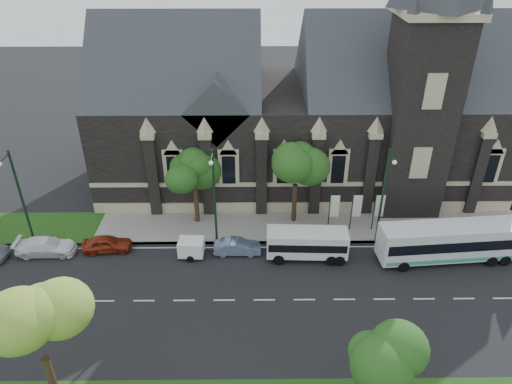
{
  "coord_description": "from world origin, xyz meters",
  "views": [
    {
      "loc": [
        -0.87,
        -26.32,
        24.79
      ],
      "look_at": [
        -0.57,
        6.0,
        5.86
      ],
      "focal_mm": 33.09,
      "sensor_mm": 36.0,
      "label": 1
    }
  ],
  "objects_px": {
    "street_lamp_near": "(384,192)",
    "car_far_red": "(107,244)",
    "tree_walk_right": "(298,165)",
    "box_trailer": "(191,247)",
    "tree_walk_left": "(196,167)",
    "banner_flag_right": "(378,208)",
    "banner_flag_center": "(355,208)",
    "tour_coach": "(449,242)",
    "shuttle_bus": "(307,243)",
    "tree_park_near": "(42,328)",
    "banner_flag_left": "(333,208)",
    "street_lamp_far": "(19,194)",
    "sedan": "(237,247)",
    "tree_park_east": "(386,358)",
    "street_lamp_mid": "(214,193)",
    "car_far_white": "(46,246)"
  },
  "relations": [
    {
      "from": "banner_flag_left",
      "to": "car_far_white",
      "type": "height_order",
      "value": "banner_flag_left"
    },
    {
      "from": "tree_walk_left",
      "to": "street_lamp_far",
      "type": "height_order",
      "value": "street_lamp_far"
    },
    {
      "from": "tree_walk_right",
      "to": "street_lamp_mid",
      "type": "relative_size",
      "value": 0.87
    },
    {
      "from": "tree_walk_right",
      "to": "tree_walk_left",
      "type": "bearing_deg",
      "value": -179.94
    },
    {
      "from": "banner_flag_center",
      "to": "tour_coach",
      "type": "bearing_deg",
      "value": -31.8
    },
    {
      "from": "banner_flag_left",
      "to": "tour_coach",
      "type": "distance_m",
      "value": 9.89
    },
    {
      "from": "tree_park_near",
      "to": "banner_flag_center",
      "type": "height_order",
      "value": "tree_park_near"
    },
    {
      "from": "tree_walk_right",
      "to": "box_trailer",
      "type": "xyz_separation_m",
      "value": [
        -9.19,
        -5.36,
        -4.9
      ]
    },
    {
      "from": "banner_flag_left",
      "to": "banner_flag_right",
      "type": "relative_size",
      "value": 1.0
    },
    {
      "from": "banner_flag_left",
      "to": "box_trailer",
      "type": "relative_size",
      "value": 1.31
    },
    {
      "from": "street_lamp_near",
      "to": "tour_coach",
      "type": "relative_size",
      "value": 0.78
    },
    {
      "from": "street_lamp_far",
      "to": "tour_coach",
      "type": "relative_size",
      "value": 0.78
    },
    {
      "from": "tree_park_near",
      "to": "banner_flag_center",
      "type": "distance_m",
      "value": 27.1
    },
    {
      "from": "tree_walk_left",
      "to": "tour_coach",
      "type": "distance_m",
      "value": 22.17
    },
    {
      "from": "sedan",
      "to": "box_trailer",
      "type": "bearing_deg",
      "value": 95.51
    },
    {
      "from": "street_lamp_near",
      "to": "sedan",
      "type": "height_order",
      "value": "street_lamp_near"
    },
    {
      "from": "shuttle_bus",
      "to": "car_far_red",
      "type": "relative_size",
      "value": 1.63
    },
    {
      "from": "street_lamp_mid",
      "to": "shuttle_bus",
      "type": "distance_m",
      "value": 8.7
    },
    {
      "from": "street_lamp_far",
      "to": "shuttle_bus",
      "type": "relative_size",
      "value": 1.34
    },
    {
      "from": "banner_flag_left",
      "to": "car_far_red",
      "type": "relative_size",
      "value": 0.97
    },
    {
      "from": "banner_flag_center",
      "to": "box_trailer",
      "type": "xyz_separation_m",
      "value": [
        -14.27,
        -3.65,
        -1.47
      ]
    },
    {
      "from": "box_trailer",
      "to": "sedan",
      "type": "xyz_separation_m",
      "value": [
        3.83,
        0.4,
        -0.26
      ]
    },
    {
      "from": "banner_flag_center",
      "to": "car_far_red",
      "type": "xyz_separation_m",
      "value": [
        -21.57,
        -2.8,
        -1.68
      ]
    },
    {
      "from": "tree_walk_left",
      "to": "tour_coach",
      "type": "bearing_deg",
      "value": -15.91
    },
    {
      "from": "tree_park_east",
      "to": "banner_flag_left",
      "type": "height_order",
      "value": "tree_park_east"
    },
    {
      "from": "tree_park_near",
      "to": "box_trailer",
      "type": "distance_m",
      "value": 16.22
    },
    {
      "from": "banner_flag_right",
      "to": "car_far_red",
      "type": "relative_size",
      "value": 0.97
    },
    {
      "from": "tree_park_near",
      "to": "sedan",
      "type": "height_order",
      "value": "tree_park_near"
    },
    {
      "from": "car_far_red",
      "to": "tree_park_near",
      "type": "bearing_deg",
      "value": -178.72
    },
    {
      "from": "tree_park_east",
      "to": "box_trailer",
      "type": "xyz_separation_m",
      "value": [
        -12.16,
        14.67,
        -3.71
      ]
    },
    {
      "from": "street_lamp_near",
      "to": "car_far_red",
      "type": "xyz_separation_m",
      "value": [
        -23.28,
        -0.89,
        -4.41
      ]
    },
    {
      "from": "tree_walk_left",
      "to": "banner_flag_right",
      "type": "xyz_separation_m",
      "value": [
        16.08,
        -1.7,
        -3.35
      ]
    },
    {
      "from": "tree_walk_right",
      "to": "car_far_red",
      "type": "relative_size",
      "value": 1.9
    },
    {
      "from": "car_far_red",
      "to": "tree_walk_left",
      "type": "bearing_deg",
      "value": -63.43
    },
    {
      "from": "car_far_red",
      "to": "tour_coach",
      "type": "bearing_deg",
      "value": -97.45
    },
    {
      "from": "tree_park_near",
      "to": "banner_flag_left",
      "type": "relative_size",
      "value": 2.14
    },
    {
      "from": "tree_walk_right",
      "to": "street_lamp_near",
      "type": "bearing_deg",
      "value": -28.06
    },
    {
      "from": "street_lamp_near",
      "to": "banner_flag_left",
      "type": "height_order",
      "value": "street_lamp_near"
    },
    {
      "from": "tree_park_east",
      "to": "street_lamp_near",
      "type": "relative_size",
      "value": 0.7
    },
    {
      "from": "tree_park_east",
      "to": "street_lamp_near",
      "type": "bearing_deg",
      "value": 76.89
    },
    {
      "from": "street_lamp_far",
      "to": "car_far_red",
      "type": "bearing_deg",
      "value": -7.57
    },
    {
      "from": "tour_coach",
      "to": "shuttle_bus",
      "type": "distance_m",
      "value": 11.53
    },
    {
      "from": "banner_flag_center",
      "to": "sedan",
      "type": "relative_size",
      "value": 1.01
    },
    {
      "from": "sedan",
      "to": "banner_flag_left",
      "type": "bearing_deg",
      "value": -69.4
    },
    {
      "from": "box_trailer",
      "to": "car_far_white",
      "type": "bearing_deg",
      "value": -179.15
    },
    {
      "from": "tree_park_east",
      "to": "tree_walk_right",
      "type": "height_order",
      "value": "tree_walk_right"
    },
    {
      "from": "tree_walk_right",
      "to": "sedan",
      "type": "xyz_separation_m",
      "value": [
        -5.37,
        -4.96,
        -5.17
      ]
    },
    {
      "from": "tree_park_east",
      "to": "tour_coach",
      "type": "relative_size",
      "value": 0.54
    },
    {
      "from": "banner_flag_right",
      "to": "street_lamp_far",
      "type": "bearing_deg",
      "value": -176.4
    },
    {
      "from": "street_lamp_mid",
      "to": "banner_flag_left",
      "type": "relative_size",
      "value": 2.25
    }
  ]
}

